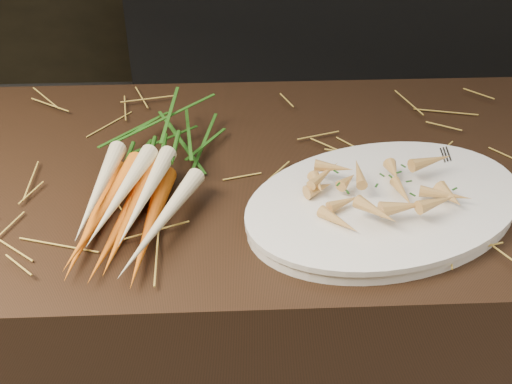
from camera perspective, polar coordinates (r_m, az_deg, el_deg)
The scene contains 7 objects.
main_counter at distance 1.48m, azimuth 5.22°, elevation -12.40°, with size 2.40×0.70×0.90m, color black.
back_counter at distance 3.10m, azimuth 6.69°, elevation 14.43°, with size 1.82×0.62×0.84m.
straw_bedding at distance 1.18m, azimuth 6.43°, elevation 2.62°, with size 1.40×0.60×0.02m, color #A68734, non-canonical shape.
root_veg_bunch at distance 1.12m, azimuth -9.52°, elevation 2.82°, with size 0.24×0.54×0.10m.
serving_platter at distance 1.07m, azimuth 11.33°, elevation -1.29°, with size 0.47×0.32×0.03m, color white, non-canonical shape.
roasted_veg_heap at distance 1.05m, azimuth 11.58°, elevation 0.39°, with size 0.23×0.17×0.05m, color #BA8A46, non-canonical shape.
serving_fork at distance 1.15m, azimuth 19.08°, elevation 0.75°, with size 0.02×0.18×0.00m, color silver.
Camera 1 is at (-0.17, -0.67, 1.55)m, focal length 45.00 mm.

